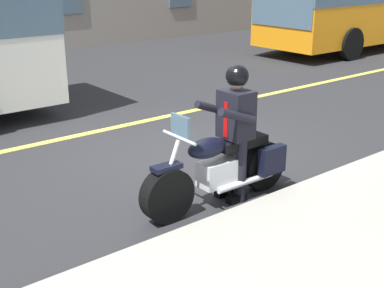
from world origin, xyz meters
TOP-DOWN VIEW (x-y plane):
  - ground_plane at (0.00, 0.00)m, footprint 80.00×80.00m
  - lane_center_stripe at (0.00, -2.00)m, footprint 60.00×0.16m
  - motorcycle_main at (0.78, 1.57)m, footprint 2.21×0.60m
  - rider_main at (0.59, 1.57)m, footprint 0.62×0.55m

SIDE VIEW (x-z plane):
  - ground_plane at x=0.00m, z-range 0.00..0.00m
  - lane_center_stripe at x=0.00m, z-range 0.00..0.01m
  - motorcycle_main at x=0.78m, z-range -0.18..1.08m
  - rider_main at x=0.59m, z-range 0.17..1.91m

